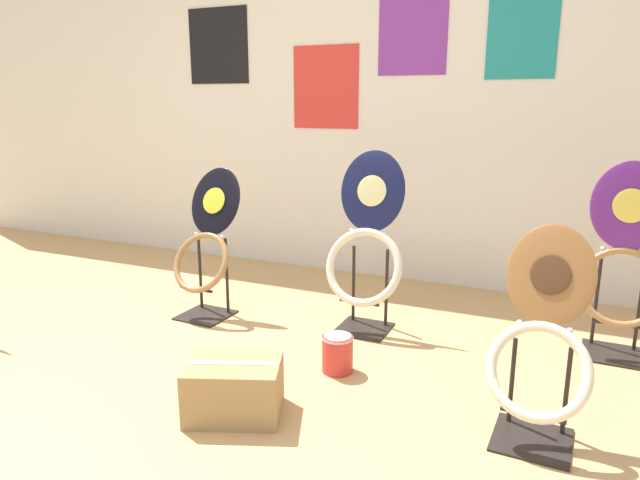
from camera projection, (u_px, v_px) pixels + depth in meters
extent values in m
plane|color=tan|center=(104.00, 438.00, 2.15)|extent=(14.00, 14.00, 0.00)
cube|color=silver|center=(344.00, 92.00, 3.99)|extent=(8.00, 0.06, 2.60)
cube|color=black|center=(218.00, 46.00, 4.28)|extent=(0.51, 0.01, 0.55)
cube|color=teal|center=(523.00, 26.00, 3.41)|extent=(0.41, 0.01, 0.62)
cube|color=red|center=(326.00, 87.00, 4.00)|extent=(0.49, 0.01, 0.57)
cube|color=purple|center=(413.00, 22.00, 3.66)|extent=(0.46, 0.01, 0.65)
cube|color=black|center=(532.00, 440.00, 2.14)|extent=(0.29, 0.29, 0.01)
cylinder|color=black|center=(512.00, 380.00, 2.21)|extent=(0.02, 0.02, 0.35)
cylinder|color=black|center=(567.00, 391.00, 2.13)|extent=(0.02, 0.02, 0.35)
cylinder|color=black|center=(533.00, 415.00, 2.03)|extent=(0.22, 0.03, 0.02)
torus|color=beige|center=(538.00, 371.00, 2.05)|extent=(0.38, 0.24, 0.33)
ellipsoid|color=#936033|center=(551.00, 275.00, 2.11)|extent=(0.32, 0.17, 0.36)
ellipsoid|color=#4C2D19|center=(550.00, 275.00, 2.10)|extent=(0.14, 0.07, 0.14)
sphere|color=silver|center=(519.00, 323.00, 2.13)|extent=(0.02, 0.02, 0.02)
sphere|color=silver|center=(570.00, 331.00, 2.05)|extent=(0.02, 0.02, 0.02)
cube|color=black|center=(206.00, 315.00, 3.37)|extent=(0.29, 0.29, 0.01)
cylinder|color=black|center=(200.00, 272.00, 3.44)|extent=(0.02, 0.02, 0.45)
cylinder|color=black|center=(227.00, 276.00, 3.36)|extent=(0.02, 0.02, 0.45)
cylinder|color=black|center=(196.00, 289.00, 3.26)|extent=(0.22, 0.03, 0.02)
torus|color=#9E7042|center=(201.00, 262.00, 3.28)|extent=(0.38, 0.24, 0.33)
ellipsoid|color=black|center=(215.00, 201.00, 3.34)|extent=(0.34, 0.19, 0.39)
ellipsoid|color=yellow|center=(214.00, 201.00, 3.33)|extent=(0.15, 0.07, 0.15)
sphere|color=silver|center=(196.00, 234.00, 3.36)|extent=(0.02, 0.02, 0.02)
sphere|color=silver|center=(222.00, 237.00, 3.28)|extent=(0.02, 0.02, 0.02)
cube|color=black|center=(364.00, 329.00, 3.18)|extent=(0.28, 0.28, 0.01)
cylinder|color=black|center=(354.00, 283.00, 3.24)|extent=(0.02, 0.02, 0.44)
cylinder|color=black|center=(386.00, 288.00, 3.16)|extent=(0.02, 0.02, 0.44)
cylinder|color=black|center=(359.00, 302.00, 3.06)|extent=(0.22, 0.02, 0.02)
torus|color=beige|center=(363.00, 267.00, 3.07)|extent=(0.43, 0.21, 0.41)
ellipsoid|color=#141942|center=(373.00, 191.00, 3.08)|extent=(0.36, 0.12, 0.44)
ellipsoid|color=beige|center=(372.00, 191.00, 3.07)|extent=(0.16, 0.04, 0.17)
sphere|color=silver|center=(352.00, 230.00, 3.13)|extent=(0.02, 0.02, 0.02)
sphere|color=silver|center=(386.00, 234.00, 3.05)|extent=(0.02, 0.02, 0.02)
cube|color=black|center=(612.00, 354.00, 2.86)|extent=(0.29, 0.29, 0.01)
cylinder|color=black|center=(596.00, 301.00, 2.92)|extent=(0.02, 0.02, 0.46)
cylinder|color=black|center=(639.00, 307.00, 2.84)|extent=(0.02, 0.02, 0.46)
cylinder|color=black|center=(618.00, 324.00, 2.74)|extent=(0.22, 0.02, 0.02)
torus|color=#9E7042|center=(621.00, 287.00, 2.75)|extent=(0.40, 0.17, 0.38)
ellipsoid|color=#60237F|center=(631.00, 206.00, 2.75)|extent=(0.36, 0.10, 0.43)
ellipsoid|color=#E5CC4C|center=(631.00, 206.00, 2.73)|extent=(0.16, 0.04, 0.16)
sphere|color=silver|center=(603.00, 248.00, 2.81)|extent=(0.02, 0.02, 0.02)
cylinder|color=red|center=(337.00, 354.00, 2.67)|extent=(0.15, 0.15, 0.18)
torus|color=silver|center=(338.00, 338.00, 2.65)|extent=(0.15, 0.15, 0.01)
cylinder|color=#B2B2B7|center=(338.00, 336.00, 2.65)|extent=(0.13, 0.13, 0.00)
cube|color=#A37F51|center=(234.00, 389.00, 2.30)|extent=(0.45, 0.39, 0.22)
cube|color=#B7AD89|center=(233.00, 363.00, 2.27)|extent=(0.35, 0.17, 0.00)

